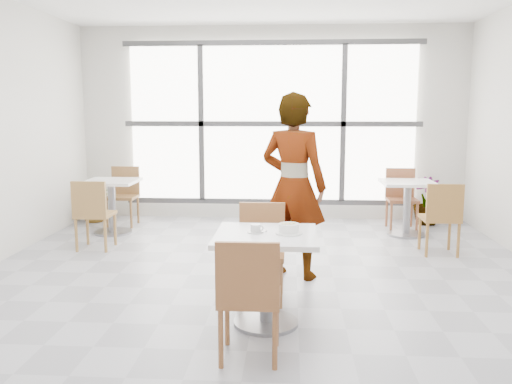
# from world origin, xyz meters

# --- Properties ---
(floor) EXTENTS (7.00, 7.00, 0.00)m
(floor) POSITION_xyz_m (0.00, 0.00, 0.00)
(floor) COLOR #9E9EA5
(floor) RESTS_ON ground
(wall_back) EXTENTS (6.00, 0.00, 6.00)m
(wall_back) POSITION_xyz_m (0.00, 3.50, 1.50)
(wall_back) COLOR silver
(wall_back) RESTS_ON ground
(wall_front) EXTENTS (6.00, 0.00, 6.00)m
(wall_front) POSITION_xyz_m (0.00, -3.50, 1.50)
(wall_front) COLOR silver
(wall_front) RESTS_ON ground
(window) EXTENTS (4.60, 0.07, 2.52)m
(window) POSITION_xyz_m (0.00, 3.44, 1.50)
(window) COLOR white
(window) RESTS_ON ground
(main_table) EXTENTS (0.80, 0.80, 0.75)m
(main_table) POSITION_xyz_m (0.11, -0.82, 0.52)
(main_table) COLOR white
(main_table) RESTS_ON ground
(chair_near) EXTENTS (0.42, 0.42, 0.87)m
(chair_near) POSITION_xyz_m (0.03, -1.47, 0.50)
(chair_near) COLOR brown
(chair_near) RESTS_ON ground
(chair_far) EXTENTS (0.42, 0.42, 0.87)m
(chair_far) POSITION_xyz_m (0.04, -0.20, 0.50)
(chair_far) COLOR #9F6438
(chair_far) RESTS_ON ground
(oatmeal_bowl) EXTENTS (0.21, 0.21, 0.09)m
(oatmeal_bowl) POSITION_xyz_m (0.29, -0.82, 0.79)
(oatmeal_bowl) COLOR white
(oatmeal_bowl) RESTS_ON main_table
(coffee_cup) EXTENTS (0.16, 0.13, 0.07)m
(coffee_cup) POSITION_xyz_m (0.03, -0.79, 0.78)
(coffee_cup) COLOR silver
(coffee_cup) RESTS_ON main_table
(person) EXTENTS (0.81, 0.68, 1.89)m
(person) POSITION_xyz_m (0.33, 0.46, 0.94)
(person) COLOR black
(person) RESTS_ON ground
(bg_table_left) EXTENTS (0.70, 0.70, 0.75)m
(bg_table_left) POSITION_xyz_m (-2.18, 2.28, 0.49)
(bg_table_left) COLOR white
(bg_table_left) RESTS_ON ground
(bg_table_right) EXTENTS (0.70, 0.70, 0.75)m
(bg_table_right) POSITION_xyz_m (1.90, 2.42, 0.49)
(bg_table_right) COLOR white
(bg_table_right) RESTS_ON ground
(bg_chair_left_near) EXTENTS (0.42, 0.42, 0.87)m
(bg_chair_left_near) POSITION_xyz_m (-2.11, 1.35, 0.50)
(bg_chair_left_near) COLOR #A1763F
(bg_chair_left_near) RESTS_ON ground
(bg_chair_left_far) EXTENTS (0.42, 0.42, 0.87)m
(bg_chair_left_far) POSITION_xyz_m (-2.20, 2.86, 0.50)
(bg_chair_left_far) COLOR brown
(bg_chair_left_far) RESTS_ON ground
(bg_chair_right_near) EXTENTS (0.42, 0.42, 0.87)m
(bg_chair_right_near) POSITION_xyz_m (2.08, 1.39, 0.50)
(bg_chair_right_near) COLOR olive
(bg_chair_right_near) RESTS_ON ground
(bg_chair_right_far) EXTENTS (0.42, 0.42, 0.87)m
(bg_chair_right_far) POSITION_xyz_m (1.91, 2.87, 0.50)
(bg_chair_right_far) COLOR #9A5938
(bg_chair_right_far) RESTS_ON ground
(plant_left) EXTENTS (0.64, 0.57, 0.67)m
(plant_left) POSITION_xyz_m (-2.70, 3.04, 0.33)
(plant_left) COLOR #458447
(plant_left) RESTS_ON ground
(plant_right) EXTENTS (0.42, 0.42, 0.71)m
(plant_right) POSITION_xyz_m (2.35, 3.17, 0.36)
(plant_right) COLOR #3C7D36
(plant_right) RESTS_ON ground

